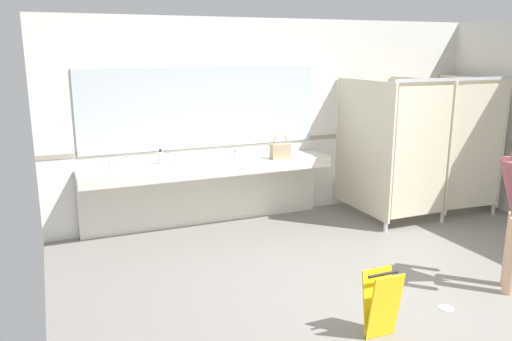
{
  "coord_description": "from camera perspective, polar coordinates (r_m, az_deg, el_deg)",
  "views": [
    {
      "loc": [
        -3.11,
        -3.47,
        2.3
      ],
      "look_at": [
        -1.42,
        0.59,
        1.24
      ],
      "focal_mm": 35.71,
      "sensor_mm": 36.0,
      "label": 1
    }
  ],
  "objects": [
    {
      "name": "mirror_panel",
      "position": [
        6.68,
        -6.01,
        7.02
      ],
      "size": [
        3.16,
        0.02,
        1.05
      ],
      "primitive_type": "cube",
      "color": "silver",
      "rests_on": "wall_back"
    },
    {
      "name": "handbag",
      "position": [
        6.72,
        2.73,
        2.27
      ],
      "size": [
        0.26,
        0.12,
        0.34
      ],
      "color": "tan",
      "rests_on": "vanity_counter"
    },
    {
      "name": "bathroom_stalls",
      "position": [
        7.45,
        18.56,
        2.87
      ],
      "size": [
        1.91,
        1.34,
        1.94
      ],
      "color": "beige",
      "rests_on": "ground_plane"
    },
    {
      "name": "wall_back_tile_band",
      "position": [
        7.19,
        3.37,
        3.45
      ],
      "size": [
        6.53,
        0.01,
        0.06
      ],
      "primitive_type": "cube",
      "color": "#9E937F",
      "rests_on": "wall_back"
    },
    {
      "name": "paper_cup",
      "position": [
        6.8,
        3.24,
        1.9
      ],
      "size": [
        0.07,
        0.07,
        0.1
      ],
      "primitive_type": "cylinder",
      "color": "white",
      "rests_on": "vanity_counter"
    },
    {
      "name": "floor_drain_cover",
      "position": [
        5.1,
        20.54,
        -14.21
      ],
      "size": [
        0.14,
        0.14,
        0.01
      ],
      "primitive_type": "cylinder",
      "color": "#B7BABF",
      "rests_on": "ground_plane"
    },
    {
      "name": "wall_back",
      "position": [
        7.21,
        3.18,
        5.87
      ],
      "size": [
        6.53,
        0.12,
        2.7
      ],
      "primitive_type": "cube",
      "color": "silver",
      "rests_on": "ground_plane"
    },
    {
      "name": "ground_plane",
      "position": [
        5.22,
        17.68,
        -13.97
      ],
      "size": [
        6.53,
        6.4,
        0.1
      ],
      "primitive_type": "cube",
      "color": "gray"
    },
    {
      "name": "wet_floor_sign",
      "position": [
        4.37,
        13.89,
        -14.27
      ],
      "size": [
        0.28,
        0.19,
        0.57
      ],
      "color": "yellow",
      "rests_on": "ground_plane"
    },
    {
      "name": "soap_dispenser",
      "position": [
        6.51,
        -10.65,
        1.43
      ],
      "size": [
        0.07,
        0.07,
        0.19
      ],
      "color": "white",
      "rests_on": "vanity_counter"
    },
    {
      "name": "vanity_counter",
      "position": [
        6.67,
        -5.36,
        -0.98
      ],
      "size": [
        3.26,
        0.53,
        1.0
      ],
      "color": "silver",
      "rests_on": "ground_plane"
    }
  ]
}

